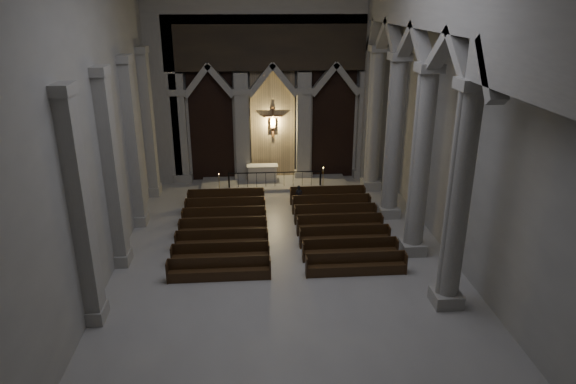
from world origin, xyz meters
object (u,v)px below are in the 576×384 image
at_px(altar_rail, 275,177).
at_px(candle_stand_left, 219,189).
at_px(pews, 282,229).
at_px(worshipper, 299,196).
at_px(altar, 262,173).
at_px(candle_stand_right, 323,183).

height_order(altar_rail, candle_stand_left, candle_stand_left).
xyz_separation_m(pews, worshipper, (1.13, 3.57, 0.25)).
height_order(altar, candle_stand_right, candle_stand_right).
bearing_deg(pews, altar_rail, 90.00).
bearing_deg(altar_rail, candle_stand_right, -2.67).
xyz_separation_m(candle_stand_left, candle_stand_right, (5.91, 0.53, 0.01)).
xyz_separation_m(candle_stand_right, worshipper, (-1.64, -2.46, 0.20)).
bearing_deg(pews, candle_stand_right, 65.38).
height_order(altar_rail, candle_stand_right, candle_stand_right).
relative_size(pews, worshipper, 8.62).
xyz_separation_m(altar, candle_stand_right, (3.45, -1.27, -0.27)).
height_order(altar_rail, pews, altar_rail).
relative_size(altar, worshipper, 1.67).
bearing_deg(altar_rail, pews, -90.00).
relative_size(altar, altar_rail, 0.34).
distance_m(altar_rail, candle_stand_right, 2.79).
relative_size(candle_stand_left, candle_stand_right, 0.97).
height_order(altar, worshipper, worshipper).
relative_size(altar_rail, candle_stand_right, 4.22).
bearing_deg(worshipper, altar_rail, 131.53).
distance_m(altar, candle_stand_left, 3.06).
xyz_separation_m(altar_rail, candle_stand_left, (-3.14, -0.66, -0.36)).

